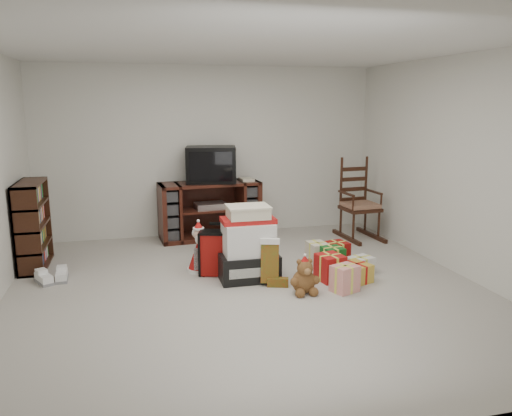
{
  "coord_description": "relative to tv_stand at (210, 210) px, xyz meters",
  "views": [
    {
      "loc": [
        -1.16,
        -4.89,
        1.96
      ],
      "look_at": [
        0.23,
        0.6,
        0.76
      ],
      "focal_mm": 35.0,
      "sensor_mm": 36.0,
      "label": 1
    }
  ],
  "objects": [
    {
      "name": "room",
      "position": [
        0.05,
        -2.21,
        0.83
      ],
      "size": [
        5.01,
        5.01,
        2.51
      ],
      "color": "#BCB6AC",
      "rests_on": "ground"
    },
    {
      "name": "tv_stand",
      "position": [
        0.0,
        0.0,
        0.0
      ],
      "size": [
        1.49,
        0.64,
        0.83
      ],
      "rotation": [
        0.0,
        0.0,
        0.08
      ],
      "color": "#401912",
      "rests_on": "floor"
    },
    {
      "name": "bookshelf",
      "position": [
        -2.27,
        -0.79,
        0.09
      ],
      "size": [
        0.29,
        0.86,
        1.05
      ],
      "color": "#32180D",
      "rests_on": "floor"
    },
    {
      "name": "rocking_chair",
      "position": [
        2.13,
        -0.5,
        0.0
      ],
      "size": [
        0.55,
        0.85,
        1.23
      ],
      "rotation": [
        0.0,
        0.0,
        0.07
      ],
      "color": "#32180D",
      "rests_on": "floor"
    },
    {
      "name": "gift_pile",
      "position": [
        0.14,
        -1.85,
        -0.05
      ],
      "size": [
        0.66,
        0.48,
        0.83
      ],
      "rotation": [
        0.0,
        0.0,
        -0.01
      ],
      "color": "black",
      "rests_on": "floor"
    },
    {
      "name": "red_suitcase",
      "position": [
        -0.17,
        -1.63,
        -0.15
      ],
      "size": [
        0.44,
        0.32,
        0.61
      ],
      "rotation": [
        0.0,
        0.0,
        -0.31
      ],
      "color": "maroon",
      "rests_on": "floor"
    },
    {
      "name": "stocking",
      "position": [
        0.32,
        -2.12,
        -0.15
      ],
      "size": [
        0.27,
        0.17,
        0.53
      ],
      "primitive_type": null,
      "rotation": [
        0.0,
        0.0,
        -0.3
      ],
      "color": "#0C711E",
      "rests_on": "floor"
    },
    {
      "name": "teddy_bear",
      "position": [
        0.6,
        -2.43,
        -0.25
      ],
      "size": [
        0.25,
        0.22,
        0.37
      ],
      "color": "brown",
      "rests_on": "floor"
    },
    {
      "name": "santa_figurine",
      "position": [
        0.21,
        -1.56,
        -0.18
      ],
      "size": [
        0.3,
        0.28,
        0.61
      ],
      "color": "#A41211",
      "rests_on": "floor"
    },
    {
      "name": "mrs_claus_figurine",
      "position": [
        -0.37,
        -1.45,
        -0.18
      ],
      "size": [
        0.3,
        0.28,
        0.61
      ],
      "color": "#A41211",
      "rests_on": "floor"
    },
    {
      "name": "sneaker_pair",
      "position": [
        -2.0,
        -1.41,
        -0.36
      ],
      "size": [
        0.38,
        0.32,
        0.1
      ],
      "rotation": [
        0.0,
        0.0,
        0.31
      ],
      "color": "white",
      "rests_on": "floor"
    },
    {
      "name": "gift_cluster",
      "position": [
        1.2,
        -1.98,
        -0.29
      ],
      "size": [
        0.77,
        1.12,
        0.26
      ],
      "color": "#A91413",
      "rests_on": "floor"
    },
    {
      "name": "crt_television",
      "position": [
        0.03,
        0.01,
        0.67
      ],
      "size": [
        0.78,
        0.62,
        0.52
      ],
      "rotation": [
        0.0,
        0.0,
        -0.18
      ],
      "color": "black",
      "rests_on": "tv_stand"
    }
  ]
}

